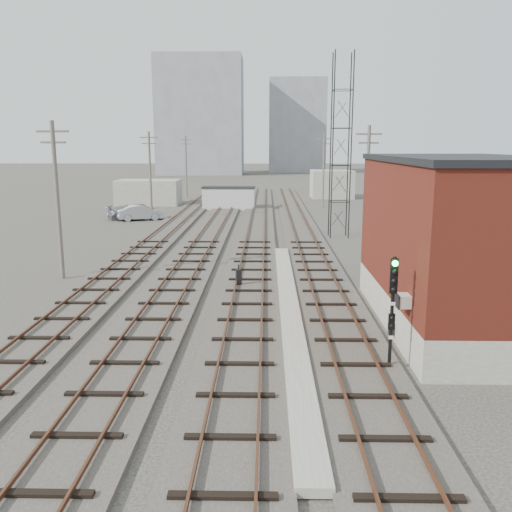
{
  "coord_description": "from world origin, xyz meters",
  "views": [
    {
      "loc": [
        -0.58,
        -10.57,
        7.66
      ],
      "look_at": [
        -1.11,
        16.01,
        2.2
      ],
      "focal_mm": 38.0,
      "sensor_mm": 36.0,
      "label": 1
    }
  ],
  "objects_px": {
    "car_silver": "(141,213)",
    "car_grey": "(132,213)",
    "switch_stand": "(239,278)",
    "car_red": "(140,209)",
    "signal_mast": "(392,305)",
    "site_trailer": "(229,198)"
  },
  "relations": [
    {
      "from": "site_trailer",
      "to": "car_silver",
      "type": "relative_size",
      "value": 1.36
    },
    {
      "from": "car_red",
      "to": "car_silver",
      "type": "xyz_separation_m",
      "value": [
        1.12,
        -4.66,
        0.16
      ]
    },
    {
      "from": "switch_stand",
      "to": "car_grey",
      "type": "height_order",
      "value": "car_grey"
    },
    {
      "from": "signal_mast",
      "to": "car_red",
      "type": "distance_m",
      "value": 46.35
    },
    {
      "from": "signal_mast",
      "to": "car_grey",
      "type": "bearing_deg",
      "value": 115.58
    },
    {
      "from": "signal_mast",
      "to": "car_grey",
      "type": "distance_m",
      "value": 42.43
    },
    {
      "from": "site_trailer",
      "to": "car_grey",
      "type": "xyz_separation_m",
      "value": [
        -9.41,
        -9.8,
        -0.62
      ]
    },
    {
      "from": "signal_mast",
      "to": "switch_stand",
      "type": "bearing_deg",
      "value": 118.0
    },
    {
      "from": "signal_mast",
      "to": "car_grey",
      "type": "xyz_separation_m",
      "value": [
        -18.31,
        38.24,
        -1.6
      ]
    },
    {
      "from": "car_grey",
      "to": "car_red",
      "type": "bearing_deg",
      "value": -3.44
    },
    {
      "from": "switch_stand",
      "to": "car_silver",
      "type": "xyz_separation_m",
      "value": [
        -11.54,
        26.92,
        0.21
      ]
    },
    {
      "from": "signal_mast",
      "to": "car_silver",
      "type": "distance_m",
      "value": 41.64
    },
    {
      "from": "signal_mast",
      "to": "car_red",
      "type": "relative_size",
      "value": 1.09
    },
    {
      "from": "switch_stand",
      "to": "site_trailer",
      "type": "bearing_deg",
      "value": 78.26
    },
    {
      "from": "signal_mast",
      "to": "switch_stand",
      "type": "height_order",
      "value": "signal_mast"
    },
    {
      "from": "switch_stand",
      "to": "car_silver",
      "type": "distance_m",
      "value": 29.29
    },
    {
      "from": "switch_stand",
      "to": "car_grey",
      "type": "relative_size",
      "value": 0.24
    },
    {
      "from": "car_red",
      "to": "car_silver",
      "type": "relative_size",
      "value": 0.77
    },
    {
      "from": "car_red",
      "to": "car_grey",
      "type": "distance_m",
      "value": 4.25
    },
    {
      "from": "site_trailer",
      "to": "car_silver",
      "type": "xyz_separation_m",
      "value": [
        -8.43,
        -10.22,
        -0.58
      ]
    },
    {
      "from": "switch_stand",
      "to": "car_grey",
      "type": "distance_m",
      "value": 30.07
    },
    {
      "from": "car_silver",
      "to": "car_grey",
      "type": "distance_m",
      "value": 1.06
    }
  ]
}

